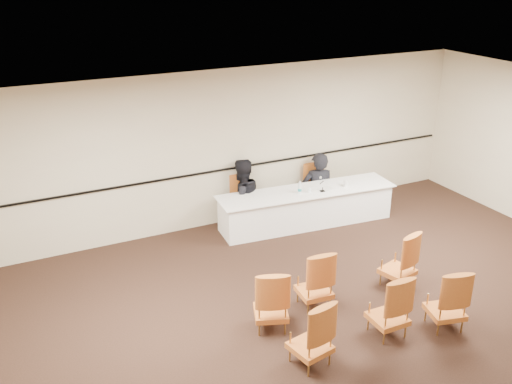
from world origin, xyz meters
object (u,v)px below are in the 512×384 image
(panelist_main, at_px, (317,195))
(aud_chair_back_mid, at_px, (389,304))
(panelist_second_chair, at_px, (241,200))
(panel_table, at_px, (306,207))
(water_bottle, at_px, (300,187))
(drinking_glass, at_px, (310,190))
(aud_chair_front_mid, at_px, (315,278))
(aud_chair_front_right, at_px, (399,259))
(microphone, at_px, (323,185))
(aud_chair_front_left, at_px, (271,299))
(aud_chair_back_left, at_px, (311,332))
(panelist_main_chair, at_px, (318,188))
(panelist_second, at_px, (241,201))
(coffee_cup, at_px, (346,183))
(aud_chair_back_right, at_px, (447,298))

(panelist_main, relative_size, aud_chair_back_mid, 1.90)
(panelist_second_chair, bearing_deg, panel_table, -24.97)
(water_bottle, relative_size, drinking_glass, 2.44)
(aud_chair_front_mid, distance_m, aud_chair_front_right, 1.49)
(panel_table, height_order, microphone, microphone)
(aud_chair_front_left, xyz_separation_m, aud_chair_back_left, (0.09, -0.90, 0.00))
(panelist_second_chair, xyz_separation_m, aud_chair_back_left, (-1.00, -4.23, 0.00))
(panelist_main, xyz_separation_m, panelist_main_chair, (0.00, 0.00, 0.14))
(panelist_second, xyz_separation_m, panelist_second_chair, (-0.00, 0.00, 0.04))
(coffee_cup, height_order, aud_chair_back_left, aud_chair_back_left)
(panelist_second, bearing_deg, aud_chair_front_left, 65.09)
(water_bottle, xyz_separation_m, drinking_glass, (0.19, -0.05, -0.07))
(panel_table, distance_m, drinking_glass, 0.41)
(coffee_cup, xyz_separation_m, aud_chair_back_mid, (-1.59, -3.37, -0.29))
(panel_table, xyz_separation_m, aud_chair_front_left, (-2.19, -2.70, 0.12))
(panelist_second_chair, distance_m, aud_chair_back_right, 4.52)
(panelist_main_chair, bearing_deg, coffee_cup, -65.85)
(panelist_second_chair, bearing_deg, coffee_cup, -17.90)
(aud_chair_back_mid, bearing_deg, aud_chair_front_right, 46.02)
(panelist_main, relative_size, microphone, 6.91)
(panelist_second_chair, xyz_separation_m, aud_chair_front_mid, (-0.27, -3.14, 0.00))
(drinking_glass, bearing_deg, panelist_main_chair, 46.33)
(panelist_second, bearing_deg, aud_chair_front_right, 104.07)
(water_bottle, xyz_separation_m, aud_chair_front_mid, (-1.17, -2.45, -0.35))
(aud_chair_back_left, bearing_deg, microphone, 45.13)
(panelist_second, relative_size, aud_chair_front_left, 1.82)
(panel_table, bearing_deg, aud_chair_front_right, -82.04)
(microphone, height_order, drinking_glass, microphone)
(panelist_main_chair, height_order, aud_chair_front_right, same)
(panelist_main, xyz_separation_m, aud_chair_front_right, (-0.43, -3.07, 0.14))
(panelist_main_chair, height_order, aud_chair_back_right, same)
(microphone, xyz_separation_m, drinking_glass, (-0.24, 0.07, -0.08))
(aud_chair_front_right, distance_m, aud_chair_back_mid, 1.34)
(drinking_glass, height_order, aud_chair_front_mid, aud_chair_front_mid)
(panelist_second, xyz_separation_m, drinking_glass, (1.09, -0.73, 0.31))
(panelist_second, bearing_deg, panelist_main_chair, 168.20)
(aud_chair_front_right, relative_size, aud_chair_back_right, 1.00)
(panelist_second, relative_size, aud_chair_front_right, 1.82)
(microphone, relative_size, water_bottle, 1.07)
(panelist_main, bearing_deg, aud_chair_front_right, 100.22)
(panelist_main, distance_m, panelist_second, 1.66)
(panelist_main_chair, bearing_deg, aud_chair_back_mid, -103.75)
(coffee_cup, distance_m, aud_chair_front_left, 3.91)
(panel_table, height_order, panelist_second_chair, panelist_second_chair)
(panelist_second, relative_size, water_bottle, 7.08)
(panelist_second_chair, bearing_deg, drinking_glass, -28.74)
(aud_chair_front_left, distance_m, aud_chair_front_right, 2.32)
(water_bottle, bearing_deg, panelist_second_chair, 142.75)
(panelist_main, distance_m, panelist_second_chair, 1.66)
(panelist_main, bearing_deg, drinking_glass, 64.43)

